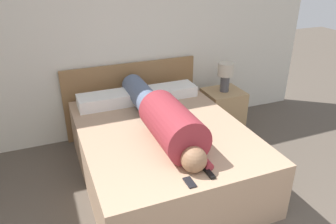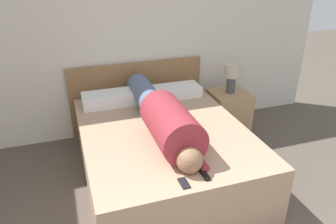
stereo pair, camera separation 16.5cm
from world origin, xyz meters
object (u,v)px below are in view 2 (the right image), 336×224
table_lamp (232,75)px  nightstand (229,111)px  pillow_near_headboard (110,99)px  pillow_second (176,91)px  bed (163,153)px  person_lying (163,116)px  cell_phone (184,183)px  tv_remote (204,174)px

table_lamp → nightstand: bearing=0.0°
pillow_near_headboard → pillow_second: size_ratio=1.05×
nightstand → table_lamp: 0.51m
table_lamp → pillow_near_headboard: bearing=178.3°
bed → nightstand: 1.33m
person_lying → cell_phone: 0.84m
pillow_near_headboard → cell_phone: (0.29, -1.64, -0.06)m
tv_remote → table_lamp: bearing=55.5°
cell_phone → pillow_second: bearing=72.4°
tv_remote → cell_phone: size_ratio=1.15×
cell_phone → pillow_near_headboard: bearing=100.0°
nightstand → cell_phone: 2.05m
pillow_near_headboard → pillow_second: bearing=0.0°
pillow_near_headboard → bed: bearing=-61.4°
pillow_second → cell_phone: 1.72m
table_lamp → pillow_second: 0.75m
person_lying → nightstand: bearing=33.7°
table_lamp → tv_remote: table_lamp is taller
pillow_second → tv_remote: pillow_second is taller
person_lying → pillow_near_headboard: bearing=115.3°
bed → pillow_second: size_ratio=3.44×
nightstand → pillow_second: size_ratio=0.92×
nightstand → pillow_second: bearing=176.5°
pillow_near_headboard → pillow_second: (0.81, 0.00, -0.01)m
person_lying → pillow_near_headboard: size_ratio=2.94×
bed → pillow_second: (0.40, 0.75, 0.35)m
nightstand → pillow_near_headboard: bearing=178.3°
nightstand → person_lying: 1.47m
pillow_near_headboard → tv_remote: 1.66m
nightstand → person_lying: person_lying is taller
person_lying → pillow_second: 0.92m
nightstand → table_lamp: size_ratio=1.44×
nightstand → cell_phone: size_ratio=4.18×
person_lying → cell_phone: size_ratio=14.03×
nightstand → cell_phone: (-1.25, -1.59, 0.31)m
bed → pillow_near_headboard: size_ratio=3.27×
table_lamp → person_lying: 1.39m
pillow_near_headboard → cell_phone: bearing=-80.0°
bed → cell_phone: cell_phone is taller
bed → table_lamp: (1.13, 0.70, 0.49)m
nightstand → tv_remote: tv_remote is taller
bed → pillow_second: pillow_second is taller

